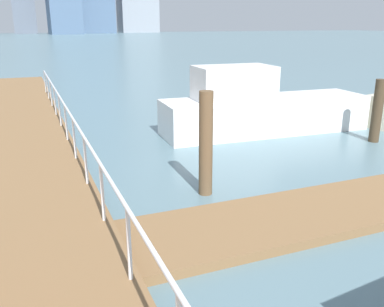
{
  "coord_description": "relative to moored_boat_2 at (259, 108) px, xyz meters",
  "views": [
    {
      "loc": [
        -4.23,
        1.3,
        3.74
      ],
      "look_at": [
        -1.23,
        8.69,
        1.23
      ],
      "focal_mm": 39.1,
      "sensor_mm": 36.0,
      "label": 1
    }
  ],
  "objects": [
    {
      "name": "ground_plane",
      "position": [
        -3.37,
        6.23,
        -0.86
      ],
      "size": [
        300.0,
        300.0,
        0.0
      ],
      "primitive_type": "plane",
      "color": "slate"
    },
    {
      "name": "boardwalk_railing",
      "position": [
        -6.52,
        -3.79,
        0.4
      ],
      "size": [
        0.06,
        26.73,
        1.08
      ],
      "color": "white",
      "rests_on": "boardwalk"
    },
    {
      "name": "dock_piling_2",
      "position": [
        -4.0,
        -4.41,
        0.32
      ],
      "size": [
        0.31,
        0.31,
        2.35
      ],
      "primitive_type": "cylinder",
      "color": "brown",
      "rests_on": "ground_plane"
    },
    {
      "name": "dock_piling_5",
      "position": [
        2.88,
        -2.49,
        0.16
      ],
      "size": [
        0.32,
        0.32,
        2.03
      ],
      "primitive_type": "cylinder",
      "color": "#473826",
      "rests_on": "ground_plane"
    },
    {
      "name": "moored_boat_2",
      "position": [
        0.0,
        0.0,
        0.0
      ],
      "size": [
        7.45,
        2.3,
        2.35
      ],
      "color": "white",
      "rests_on": "ground_plane"
    }
  ]
}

